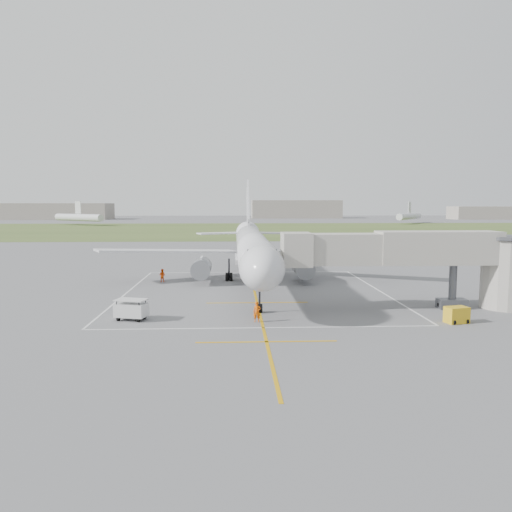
{
  "coord_description": "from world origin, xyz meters",
  "views": [
    {
      "loc": [
        -2.28,
        -58.29,
        9.71
      ],
      "look_at": [
        0.15,
        -4.0,
        4.0
      ],
      "focal_mm": 35.0,
      "sensor_mm": 36.0,
      "label": 1
    }
  ],
  "objects_px": {
    "ramp_worker_wing": "(162,275)",
    "gpu_unit": "(457,315)",
    "ramp_worker_nose": "(257,312)",
    "baggage_cart": "(131,309)",
    "jet_bridge": "(430,258)",
    "airliner": "(253,249)"
  },
  "relations": [
    {
      "from": "airliner",
      "to": "gpu_unit",
      "type": "xyz_separation_m",
      "value": [
        15.92,
        -19.82,
        -3.74
      ]
    },
    {
      "from": "airliner",
      "to": "baggage_cart",
      "type": "xyz_separation_m",
      "value": [
        -10.88,
        -17.62,
        -3.49
      ]
    },
    {
      "from": "ramp_worker_wing",
      "to": "baggage_cart",
      "type": "bearing_deg",
      "value": 108.92
    },
    {
      "from": "ramp_worker_nose",
      "to": "ramp_worker_wing",
      "type": "height_order",
      "value": "ramp_worker_nose"
    },
    {
      "from": "gpu_unit",
      "to": "ramp_worker_wing",
      "type": "distance_m",
      "value": 35.3
    },
    {
      "from": "gpu_unit",
      "to": "ramp_worker_nose",
      "type": "distance_m",
      "value": 16.35
    },
    {
      "from": "jet_bridge",
      "to": "gpu_unit",
      "type": "relative_size",
      "value": 11.73
    },
    {
      "from": "baggage_cart",
      "to": "ramp_worker_nose",
      "type": "distance_m",
      "value": 10.55
    },
    {
      "from": "gpu_unit",
      "to": "baggage_cart",
      "type": "bearing_deg",
      "value": 161.68
    },
    {
      "from": "ramp_worker_wing",
      "to": "gpu_unit",
      "type": "bearing_deg",
      "value": 158.21
    },
    {
      "from": "jet_bridge",
      "to": "baggage_cart",
      "type": "height_order",
      "value": "jet_bridge"
    },
    {
      "from": "gpu_unit",
      "to": "ramp_worker_nose",
      "type": "relative_size",
      "value": 1.18
    },
    {
      "from": "airliner",
      "to": "baggage_cart",
      "type": "distance_m",
      "value": 21.0
    },
    {
      "from": "baggage_cart",
      "to": "ramp_worker_nose",
      "type": "height_order",
      "value": "baggage_cart"
    },
    {
      "from": "ramp_worker_nose",
      "to": "ramp_worker_wing",
      "type": "relative_size",
      "value": 1.02
    },
    {
      "from": "ramp_worker_nose",
      "to": "jet_bridge",
      "type": "bearing_deg",
      "value": 21.18
    },
    {
      "from": "baggage_cart",
      "to": "ramp_worker_nose",
      "type": "bearing_deg",
      "value": 9.06
    },
    {
      "from": "jet_bridge",
      "to": "ramp_worker_nose",
      "type": "bearing_deg",
      "value": -164.24
    },
    {
      "from": "jet_bridge",
      "to": "baggage_cart",
      "type": "xyz_separation_m",
      "value": [
        -26.6,
        -3.37,
        -3.84
      ]
    },
    {
      "from": "baggage_cart",
      "to": "ramp_worker_wing",
      "type": "xyz_separation_m",
      "value": [
        -0.32,
        20.4,
        -0.08
      ]
    },
    {
      "from": "ramp_worker_nose",
      "to": "ramp_worker_wing",
      "type": "distance_m",
      "value": 24.13
    },
    {
      "from": "gpu_unit",
      "to": "ramp_worker_wing",
      "type": "bearing_deg",
      "value": 126.57
    }
  ]
}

